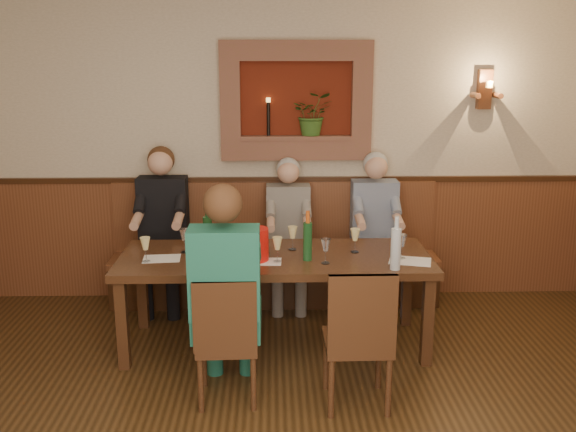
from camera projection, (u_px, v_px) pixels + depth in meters
name	position (u px, v px, depth m)	size (l,w,h in m)	color
room_shell	(277.00, 140.00, 2.89)	(6.04, 6.04, 2.82)	#C4B394
wainscoting	(278.00, 399.00, 3.21)	(6.02, 6.02, 1.15)	brown
wall_niche	(301.00, 106.00, 5.77)	(1.36, 0.30, 1.06)	#621D0E
wall_sconce	(485.00, 90.00, 5.76)	(0.25, 0.20, 0.35)	brown
dining_table	(275.00, 264.00, 4.98)	(2.40, 0.90, 0.75)	#331D0F
bench	(275.00, 267.00, 5.98)	(3.00, 0.45, 1.11)	#381E0F
chair_near_left	(228.00, 363.00, 4.27)	(0.41, 0.41, 0.90)	#331D0F
chair_near_right	(357.00, 365.00, 4.21)	(0.43, 0.43, 0.97)	#331D0F
person_bench_left	(163.00, 243.00, 5.78)	(0.44, 0.54, 1.47)	black
person_bench_mid	(288.00, 247.00, 5.82)	(0.39, 0.48, 1.36)	#5A5652
person_bench_right	(375.00, 244.00, 5.84)	(0.41, 0.51, 1.41)	navy
person_chair_front	(227.00, 310.00, 4.23)	(0.45, 0.55, 1.49)	#175151
spittoon_bucket	(254.00, 244.00, 4.81)	(0.22, 0.22, 0.25)	red
wine_bottle_green_a	(308.00, 240.00, 4.81)	(0.09, 0.09, 0.38)	#19471E
wine_bottle_green_b	(208.00, 234.00, 4.98)	(0.09, 0.09, 0.38)	#19471E
water_bottle	(396.00, 248.00, 4.60)	(0.09, 0.09, 0.39)	silver
tasting_sheet_a	(162.00, 259.00, 4.88)	(0.28, 0.20, 0.00)	white
tasting_sheet_b	(264.00, 262.00, 4.80)	(0.26, 0.18, 0.00)	white
tasting_sheet_c	(410.00, 261.00, 4.82)	(0.31, 0.22, 0.00)	white
tasting_sheet_d	(229.00, 267.00, 4.68)	(0.30, 0.21, 0.00)	white
wine_glass_0	(277.00, 250.00, 4.78)	(0.08, 0.08, 0.19)	#F9E995
wine_glass_1	(402.00, 247.00, 4.86)	(0.08, 0.08, 0.19)	white
wine_glass_2	(146.00, 250.00, 4.78)	(0.08, 0.08, 0.19)	#F9E995
wine_glass_3	(240.00, 253.00, 4.69)	(0.08, 0.08, 0.19)	#F9E995
wine_glass_4	(326.00, 251.00, 4.74)	(0.08, 0.08, 0.19)	white
wine_glass_5	(185.00, 241.00, 5.01)	(0.08, 0.08, 0.19)	white
wine_glass_6	(202.00, 253.00, 4.71)	(0.08, 0.08, 0.19)	#F9E995
wine_glass_7	(230.00, 242.00, 4.97)	(0.08, 0.08, 0.19)	white
wine_glass_8	(355.00, 241.00, 5.01)	(0.08, 0.08, 0.19)	#F9E995
wine_glass_9	(293.00, 238.00, 5.07)	(0.08, 0.08, 0.19)	#F9E995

